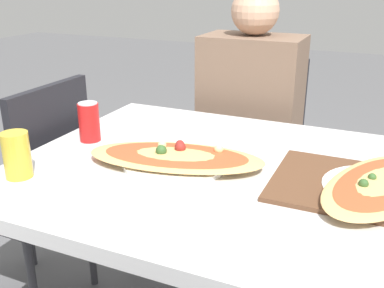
# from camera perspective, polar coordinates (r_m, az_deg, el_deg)

# --- Properties ---
(dining_table) EXTENTS (1.05, 0.92, 0.77)m
(dining_table) POSITION_cam_1_polar(r_m,az_deg,el_deg) (1.30, 1.78, -5.91)
(dining_table) COLOR silver
(dining_table) RESTS_ON ground_plane
(chair_far_seated) EXTENTS (0.40, 0.40, 0.92)m
(chair_far_seated) POSITION_cam_1_polar(r_m,az_deg,el_deg) (2.08, 7.99, -0.45)
(chair_far_seated) COLOR black
(chair_far_seated) RESTS_ON ground_plane
(chair_side_left) EXTENTS (0.40, 0.40, 0.92)m
(chair_side_left) POSITION_cam_1_polar(r_m,az_deg,el_deg) (1.78, -19.30, -5.30)
(chair_side_left) COLOR black
(chair_side_left) RESTS_ON ground_plane
(person_seated) EXTENTS (0.40, 0.28, 1.23)m
(person_seated) POSITION_cam_1_polar(r_m,az_deg,el_deg) (1.91, 7.30, 4.08)
(person_seated) COLOR #2D2D38
(person_seated) RESTS_ON ground_plane
(pizza_main) EXTENTS (0.53, 0.31, 0.06)m
(pizza_main) POSITION_cam_1_polar(r_m,az_deg,el_deg) (1.26, -2.09, -1.79)
(pizza_main) COLOR white
(pizza_main) RESTS_ON dining_table
(soda_can) EXTENTS (0.07, 0.07, 0.12)m
(soda_can) POSITION_cam_1_polar(r_m,az_deg,el_deg) (1.46, -12.94, 2.76)
(soda_can) COLOR red
(soda_can) RESTS_ON dining_table
(drink_glass) EXTENTS (0.07, 0.07, 0.12)m
(drink_glass) POSITION_cam_1_polar(r_m,az_deg,el_deg) (1.25, -21.36, -1.32)
(drink_glass) COLOR gold
(drink_glass) RESTS_ON dining_table
(serving_tray) EXTENTS (0.39, 0.33, 0.01)m
(serving_tray) POSITION_cam_1_polar(r_m,az_deg,el_deg) (1.20, 19.62, -5.05)
(serving_tray) COLOR brown
(serving_tray) RESTS_ON dining_table
(pizza_second) EXTENTS (0.35, 0.50, 0.05)m
(pizza_second) POSITION_cam_1_polar(r_m,az_deg,el_deg) (1.19, 22.88, -4.93)
(pizza_second) COLOR white
(pizza_second) RESTS_ON dining_table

